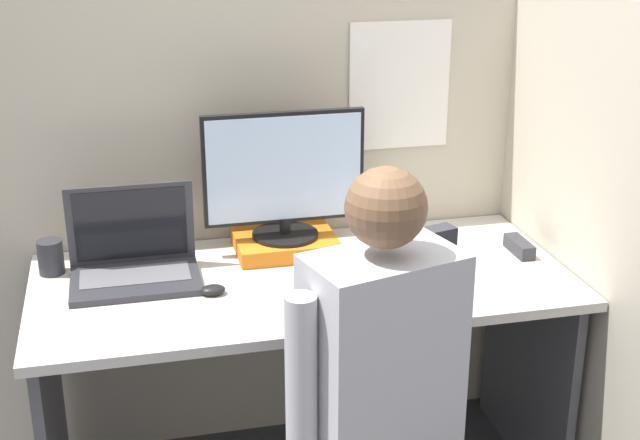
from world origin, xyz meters
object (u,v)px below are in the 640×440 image
object	(u,v)px
carrot_toy	(402,300)
pen_cup	(51,257)
paper_box	(285,243)
monitor	(284,175)
stapler	(519,247)
person	(382,408)
laptop	(134,263)

from	to	relation	value
carrot_toy	pen_cup	distance (m)	1.07
paper_box	carrot_toy	distance (m)	0.53
monitor	stapler	xyz separation A→B (m)	(0.73, -0.19, -0.23)
paper_box	stapler	xyz separation A→B (m)	(0.73, -0.19, -0.00)
pen_cup	carrot_toy	bearing A→B (deg)	-25.84
paper_box	monitor	bearing A→B (deg)	90.00
stapler	pen_cup	bearing A→B (deg)	172.94
monitor	carrot_toy	bearing A→B (deg)	-63.74
stapler	person	size ratio (longest dim) A/B	0.11
stapler	carrot_toy	xyz separation A→B (m)	(-0.49, -0.29, -0.00)
laptop	pen_cup	xyz separation A→B (m)	(-0.24, 0.10, -0.00)
paper_box	laptop	bearing A→B (deg)	-166.73
person	pen_cup	bearing A→B (deg)	128.13
laptop	person	world-z (taller)	person
stapler	paper_box	bearing A→B (deg)	165.27
monitor	pen_cup	bearing A→B (deg)	-178.90
stapler	carrot_toy	size ratio (longest dim) A/B	1.19
stapler	pen_cup	size ratio (longest dim) A/B	1.34
monitor	person	xyz separation A→B (m)	(0.03, -0.97, -0.25)
paper_box	carrot_toy	bearing A→B (deg)	-63.61
monitor	stapler	bearing A→B (deg)	-14.93
carrot_toy	person	xyz separation A→B (m)	(-0.21, -0.49, -0.02)
carrot_toy	pen_cup	xyz separation A→B (m)	(-0.96, 0.47, 0.03)
person	carrot_toy	bearing A→B (deg)	66.95
laptop	pen_cup	distance (m)	0.26
monitor	laptop	distance (m)	0.53
monitor	paper_box	bearing A→B (deg)	-90.00
carrot_toy	paper_box	bearing A→B (deg)	116.39
paper_box	laptop	size ratio (longest dim) A/B	0.84
laptop	pen_cup	world-z (taller)	laptop
person	pen_cup	xyz separation A→B (m)	(-0.75, 0.96, 0.05)
laptop	stapler	size ratio (longest dim) A/B	2.65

